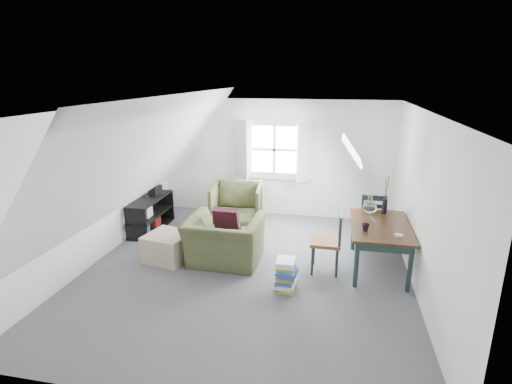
% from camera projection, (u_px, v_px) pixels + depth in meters
% --- Properties ---
extents(floor, '(5.50, 5.50, 0.00)m').
position_uv_depth(floor, '(246.00, 270.00, 6.32)').
color(floor, '#4E4E53').
rests_on(floor, ground).
extents(ceiling, '(5.50, 5.50, 0.00)m').
position_uv_depth(ceiling, '(245.00, 110.00, 5.62)').
color(ceiling, white).
rests_on(ceiling, wall_back).
extents(wall_back, '(5.00, 0.00, 5.00)m').
position_uv_depth(wall_back, '(275.00, 159.00, 8.56)').
color(wall_back, white).
rests_on(wall_back, ground).
extents(wall_front, '(5.00, 0.00, 5.00)m').
position_uv_depth(wall_front, '(173.00, 286.00, 3.39)').
color(wall_front, white).
rests_on(wall_front, ground).
extents(wall_left, '(0.00, 5.50, 5.50)m').
position_uv_depth(wall_left, '(95.00, 186.00, 6.45)').
color(wall_left, white).
rests_on(wall_left, ground).
extents(wall_right, '(0.00, 5.50, 5.50)m').
position_uv_depth(wall_right, '(423.00, 205.00, 5.49)').
color(wall_right, white).
rests_on(wall_right, ground).
extents(slope_left, '(3.19, 5.50, 4.48)m').
position_uv_depth(slope_left, '(147.00, 156.00, 6.12)').
color(slope_left, white).
rests_on(slope_left, wall_left).
extents(slope_right, '(3.19, 5.50, 4.48)m').
position_uv_depth(slope_right, '(355.00, 165.00, 5.53)').
color(slope_right, white).
rests_on(slope_right, wall_right).
extents(dormer_window, '(1.71, 0.35, 1.30)m').
position_uv_depth(dormer_window, '(274.00, 150.00, 8.43)').
color(dormer_window, white).
rests_on(dormer_window, wall_back).
extents(skylight, '(0.35, 0.75, 0.47)m').
position_uv_depth(skylight, '(352.00, 150.00, 6.76)').
color(skylight, white).
rests_on(skylight, slope_right).
extents(armchair_near, '(1.20, 1.05, 0.77)m').
position_uv_depth(armchair_near, '(225.00, 262.00, 6.60)').
color(armchair_near, '#404626').
rests_on(armchair_near, floor).
extents(armchair_far, '(1.08, 1.11, 0.91)m').
position_uv_depth(armchair_far, '(237.00, 227.00, 8.10)').
color(armchair_far, '#404626').
rests_on(armchair_far, floor).
extents(throw_pillow, '(0.43, 0.26, 0.43)m').
position_uv_depth(throw_pillow, '(227.00, 220.00, 6.55)').
color(throw_pillow, '#360E1A').
rests_on(throw_pillow, armchair_near).
extents(ottoman, '(0.78, 0.78, 0.44)m').
position_uv_depth(ottoman, '(168.00, 246.00, 6.66)').
color(ottoman, tan).
rests_on(ottoman, floor).
extents(dining_table, '(0.89, 1.49, 0.74)m').
position_uv_depth(dining_table, '(380.00, 231.00, 6.21)').
color(dining_table, '#311D10').
rests_on(dining_table, floor).
extents(demijohn, '(0.23, 0.23, 0.32)m').
position_uv_depth(demijohn, '(370.00, 207.00, 6.60)').
color(demijohn, silver).
rests_on(demijohn, dining_table).
extents(vase_twigs, '(0.08, 0.09, 0.65)m').
position_uv_depth(vase_twigs, '(385.00, 205.00, 6.64)').
color(vase_twigs, black).
rests_on(vase_twigs, dining_table).
extents(cup, '(0.12, 0.12, 0.10)m').
position_uv_depth(cup, '(365.00, 231.00, 5.95)').
color(cup, black).
rests_on(cup, dining_table).
extents(paper_box, '(0.12, 0.10, 0.04)m').
position_uv_depth(paper_box, '(398.00, 236.00, 5.72)').
color(paper_box, white).
rests_on(paper_box, dining_table).
extents(dining_chair_far, '(0.47, 0.47, 1.00)m').
position_uv_depth(dining_chair_far, '(372.00, 218.00, 7.10)').
color(dining_chair_far, brown).
rests_on(dining_chair_far, floor).
extents(dining_chair_near, '(0.46, 0.46, 0.97)m').
position_uv_depth(dining_chair_near, '(328.00, 241.00, 6.16)').
color(dining_chair_near, brown).
rests_on(dining_chair_near, floor).
extents(media_shelf, '(0.42, 1.27, 0.65)m').
position_uv_depth(media_shelf, '(150.00, 216.00, 7.88)').
color(media_shelf, black).
rests_on(media_shelf, floor).
extents(electronics_box, '(0.22, 0.28, 0.20)m').
position_uv_depth(electronics_box, '(155.00, 190.00, 8.03)').
color(electronics_box, black).
rests_on(electronics_box, media_shelf).
extents(magazine_stack, '(0.34, 0.40, 0.45)m').
position_uv_depth(magazine_stack, '(286.00, 275.00, 5.70)').
color(magazine_stack, '#B29933').
rests_on(magazine_stack, floor).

